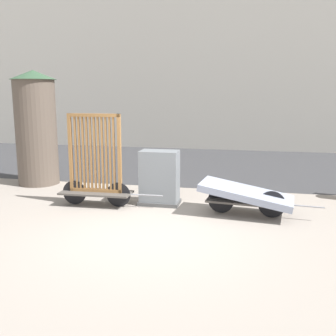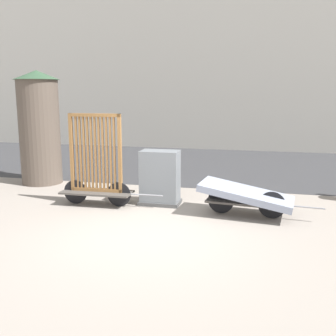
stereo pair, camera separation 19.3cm
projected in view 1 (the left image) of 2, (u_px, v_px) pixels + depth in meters
ground_plane at (150, 234)px, 6.81m from camera, size 60.00×60.00×0.00m
road_strip at (202, 164)px, 13.58m from camera, size 56.00×7.15×0.01m
bike_cart_with_bedframe at (96, 173)px, 8.43m from camera, size 2.26×0.60×1.99m
bike_cart_with_mattress at (246, 195)px, 7.82m from camera, size 2.42×1.09×0.66m
utility_cabinet at (160, 180)px, 8.56m from camera, size 0.88×0.55×1.19m
advertising_column at (36, 127)px, 10.36m from camera, size 1.19×1.19×2.99m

